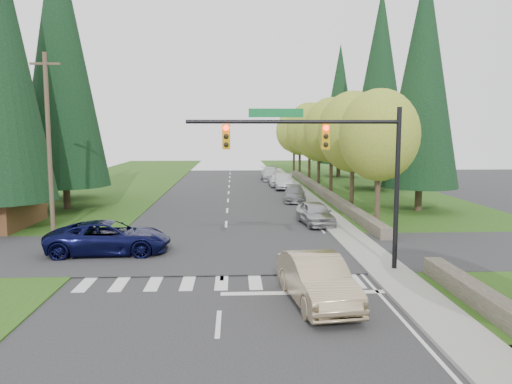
{
  "coord_description": "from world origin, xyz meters",
  "views": [
    {
      "loc": [
        0.49,
        -15.58,
        5.8
      ],
      "look_at": [
        1.61,
        9.2,
        2.8
      ],
      "focal_mm": 35.0,
      "sensor_mm": 36.0,
      "label": 1
    }
  ],
  "objects": [
    {
      "name": "traffic_signal",
      "position": [
        4.37,
        4.5,
        4.98
      ],
      "size": [
        8.7,
        0.37,
        6.8
      ],
      "color": "black",
      "rests_on": "ground"
    },
    {
      "name": "conifer_e_c",
      "position": [
        14.0,
        48.0,
        9.29
      ],
      "size": [
        5.1,
        5.1,
        16.8
      ],
      "color": "#38281C",
      "rests_on": "ground"
    },
    {
      "name": "parked_car_a",
      "position": [
        5.6,
        15.08,
        0.73
      ],
      "size": [
        2.21,
        4.45,
        1.46
      ],
      "primitive_type": "imported",
      "rotation": [
        0.0,
        0.0,
        0.12
      ],
      "color": "#A6A6AB",
      "rests_on": "ground"
    },
    {
      "name": "sidewalk_east",
      "position": [
        6.9,
        22.0,
        0.07
      ],
      "size": [
        1.8,
        80.0,
        0.13
      ],
      "primitive_type": "cube",
      "color": "gray",
      "rests_on": "ground"
    },
    {
      "name": "conifer_e_b",
      "position": [
        15.0,
        34.0,
        10.79
      ],
      "size": [
        6.12,
        6.12,
        19.8
      ],
      "color": "#38281C",
      "rests_on": "ground"
    },
    {
      "name": "utility_pole",
      "position": [
        -9.5,
        12.0,
        5.14
      ],
      "size": [
        1.6,
        0.24,
        10.0
      ],
      "color": "#473828",
      "rests_on": "ground"
    },
    {
      "name": "decid_tree_0",
      "position": [
        9.2,
        14.0,
        5.6
      ],
      "size": [
        4.8,
        4.8,
        8.37
      ],
      "color": "#38281C",
      "rests_on": "ground"
    },
    {
      "name": "decid_tree_2",
      "position": [
        9.1,
        28.0,
        5.93
      ],
      "size": [
        5.0,
        5.0,
        8.82
      ],
      "color": "#38281C",
      "rests_on": "ground"
    },
    {
      "name": "grass_east",
      "position": [
        13.0,
        20.0,
        0.03
      ],
      "size": [
        14.0,
        110.0,
        0.06
      ],
      "primitive_type": "cube",
      "color": "#294913",
      "rests_on": "ground"
    },
    {
      "name": "decid_tree_5",
      "position": [
        9.1,
        49.0,
        5.53
      ],
      "size": [
        4.8,
        4.8,
        8.3
      ],
      "color": "#38281C",
      "rests_on": "ground"
    },
    {
      "name": "stone_wall_north",
      "position": [
        8.6,
        30.0,
        0.35
      ],
      "size": [
        0.7,
        40.0,
        0.7
      ],
      "primitive_type": "cube",
      "color": "#4C4438",
      "rests_on": "ground"
    },
    {
      "name": "grass_west",
      "position": [
        -13.0,
        20.0,
        0.03
      ],
      "size": [
        14.0,
        110.0,
        0.06
      ],
      "primitive_type": "cube",
      "color": "#294913",
      "rests_on": "ground"
    },
    {
      "name": "sedan_champagne",
      "position": [
        3.29,
        0.71,
        0.82
      ],
      "size": [
        2.38,
        5.16,
        1.64
      ],
      "primitive_type": "imported",
      "rotation": [
        0.0,
        0.0,
        0.13
      ],
      "color": "tan",
      "rests_on": "ground"
    },
    {
      "name": "conifer_w_c",
      "position": [
        -12.0,
        22.0,
        11.29
      ],
      "size": [
        6.46,
        6.46,
        20.8
      ],
      "color": "#38281C",
      "rests_on": "ground"
    },
    {
      "name": "conifer_e_a",
      "position": [
        14.0,
        20.0,
        9.79
      ],
      "size": [
        5.44,
        5.44,
        17.8
      ],
      "color": "#38281C",
      "rests_on": "ground"
    },
    {
      "name": "ground",
      "position": [
        0.0,
        0.0,
        0.0
      ],
      "size": [
        120.0,
        120.0,
        0.0
      ],
      "primitive_type": "plane",
      "color": "#28282B",
      "rests_on": "ground"
    },
    {
      "name": "decid_tree_3",
      "position": [
        9.2,
        35.0,
        5.66
      ],
      "size": [
        5.0,
        5.0,
        8.55
      ],
      "color": "#38281C",
      "rests_on": "ground"
    },
    {
      "name": "decid_tree_6",
      "position": [
        9.2,
        56.0,
        5.86
      ],
      "size": [
        5.2,
        5.2,
        8.86
      ],
      "color": "#38281C",
      "rests_on": "ground"
    },
    {
      "name": "curb_east",
      "position": [
        6.05,
        22.0,
        0.07
      ],
      "size": [
        0.2,
        80.0,
        0.13
      ],
      "primitive_type": "cube",
      "color": "gray",
      "rests_on": "ground"
    },
    {
      "name": "parked_car_e",
      "position": [
        4.94,
        43.89,
        0.78
      ],
      "size": [
        2.35,
        5.42,
        1.55
      ],
      "primitive_type": "imported",
      "rotation": [
        0.0,
        0.0,
        0.03
      ],
      "color": "silver",
      "rests_on": "ground"
    },
    {
      "name": "parked_car_d",
      "position": [
        5.09,
        37.33,
        0.67
      ],
      "size": [
        1.6,
        3.93,
        1.34
      ],
      "primitive_type": "imported",
      "rotation": [
        0.0,
        0.0,
        -0.01
      ],
      "color": "silver",
      "rests_on": "ground"
    },
    {
      "name": "parked_car_b",
      "position": [
        5.6,
        25.54,
        0.63
      ],
      "size": [
        2.19,
        4.5,
        1.26
      ],
      "primitive_type": "imported",
      "rotation": [
        0.0,
        0.0,
        -0.1
      ],
      "color": "slate",
      "rests_on": "ground"
    },
    {
      "name": "cross_street",
      "position": [
        0.0,
        8.0,
        0.0
      ],
      "size": [
        120.0,
        8.0,
        0.1
      ],
      "primitive_type": "cube",
      "color": "#28282B",
      "rests_on": "ground"
    },
    {
      "name": "parked_car_c",
      "position": [
        5.6,
        34.75,
        0.79
      ],
      "size": [
        2.05,
        4.94,
        1.59
      ],
      "primitive_type": "imported",
      "rotation": [
        0.0,
        0.0,
        -0.08
      ],
      "color": "silver",
      "rests_on": "ground"
    },
    {
      "name": "decid_tree_1",
      "position": [
        9.3,
        21.0,
        5.8
      ],
      "size": [
        5.2,
        5.2,
        8.8
      ],
      "color": "#38281C",
      "rests_on": "ground"
    },
    {
      "name": "decid_tree_4",
      "position": [
        9.3,
        42.0,
        6.06
      ],
      "size": [
        5.4,
        5.4,
        9.18
      ],
      "color": "#38281C",
      "rests_on": "ground"
    },
    {
      "name": "suv_navy",
      "position": [
        -5.43,
        7.98,
        0.8
      ],
      "size": [
        5.87,
        2.93,
        1.6
      ],
      "primitive_type": "imported",
      "rotation": [
        0.0,
        0.0,
        1.62
      ],
      "color": "#0B0D37",
      "rests_on": "ground"
    },
    {
      "name": "conifer_w_e",
      "position": [
        -14.0,
        28.0,
        10.29
      ],
      "size": [
        5.78,
        5.78,
        18.8
      ],
      "color": "#38281C",
      "rests_on": "ground"
    }
  ]
}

